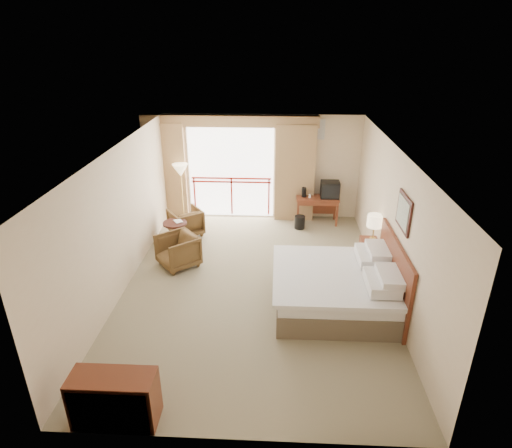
# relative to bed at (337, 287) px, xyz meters

# --- Properties ---
(floor) EXTENTS (7.00, 7.00, 0.00)m
(floor) POSITION_rel_bed_xyz_m (-1.50, 0.60, -0.38)
(floor) COLOR #807658
(floor) RESTS_ON ground
(ceiling) EXTENTS (7.00, 7.00, 0.00)m
(ceiling) POSITION_rel_bed_xyz_m (-1.50, 0.60, 2.32)
(ceiling) COLOR white
(ceiling) RESTS_ON wall_back
(wall_back) EXTENTS (5.00, 0.00, 5.00)m
(wall_back) POSITION_rel_bed_xyz_m (-1.50, 4.10, 0.97)
(wall_back) COLOR beige
(wall_back) RESTS_ON ground
(wall_front) EXTENTS (5.00, 0.00, 5.00)m
(wall_front) POSITION_rel_bed_xyz_m (-1.50, -2.90, 0.97)
(wall_front) COLOR beige
(wall_front) RESTS_ON ground
(wall_left) EXTENTS (0.00, 7.00, 7.00)m
(wall_left) POSITION_rel_bed_xyz_m (-4.00, 0.60, 0.97)
(wall_left) COLOR beige
(wall_left) RESTS_ON ground
(wall_right) EXTENTS (0.00, 7.00, 7.00)m
(wall_right) POSITION_rel_bed_xyz_m (1.00, 0.60, 0.97)
(wall_right) COLOR beige
(wall_right) RESTS_ON ground
(balcony_door) EXTENTS (2.40, 0.00, 2.40)m
(balcony_door) POSITION_rel_bed_xyz_m (-2.30, 4.08, 0.82)
(balcony_door) COLOR white
(balcony_door) RESTS_ON wall_back
(balcony_railing) EXTENTS (2.09, 0.03, 1.02)m
(balcony_railing) POSITION_rel_bed_xyz_m (-2.30, 4.06, 0.44)
(balcony_railing) COLOR #A51A0E
(balcony_railing) RESTS_ON wall_back
(curtain_left) EXTENTS (1.00, 0.26, 2.50)m
(curtain_left) POSITION_rel_bed_xyz_m (-3.95, 3.95, 0.87)
(curtain_left) COLOR olive
(curtain_left) RESTS_ON wall_back
(curtain_right) EXTENTS (1.00, 0.26, 2.50)m
(curtain_right) POSITION_rel_bed_xyz_m (-0.65, 3.95, 0.87)
(curtain_right) COLOR olive
(curtain_right) RESTS_ON wall_back
(valance) EXTENTS (4.40, 0.22, 0.28)m
(valance) POSITION_rel_bed_xyz_m (-2.30, 3.98, 2.17)
(valance) COLOR olive
(valance) RESTS_ON wall_back
(hvac_vent) EXTENTS (0.50, 0.04, 0.50)m
(hvac_vent) POSITION_rel_bed_xyz_m (-0.20, 4.07, 1.97)
(hvac_vent) COLOR silver
(hvac_vent) RESTS_ON wall_back
(bed) EXTENTS (2.13, 2.06, 0.97)m
(bed) POSITION_rel_bed_xyz_m (0.00, 0.00, 0.00)
(bed) COLOR brown
(bed) RESTS_ON floor
(headboard) EXTENTS (0.06, 2.10, 1.30)m
(headboard) POSITION_rel_bed_xyz_m (0.96, 0.00, 0.27)
(headboard) COLOR #592618
(headboard) RESTS_ON wall_right
(framed_art) EXTENTS (0.04, 0.72, 0.60)m
(framed_art) POSITION_rel_bed_xyz_m (0.97, 0.00, 1.47)
(framed_art) COLOR black
(framed_art) RESTS_ON wall_right
(nightstand) EXTENTS (0.45, 0.54, 0.64)m
(nightstand) POSITION_rel_bed_xyz_m (0.88, 1.36, -0.06)
(nightstand) COLOR #592618
(nightstand) RESTS_ON floor
(table_lamp) EXTENTS (0.31, 0.31, 0.54)m
(table_lamp) POSITION_rel_bed_xyz_m (0.88, 1.41, 0.69)
(table_lamp) COLOR tan
(table_lamp) RESTS_ON nightstand
(phone) EXTENTS (0.20, 0.17, 0.08)m
(phone) POSITION_rel_bed_xyz_m (0.83, 1.21, 0.31)
(phone) COLOR black
(phone) RESTS_ON nightstand
(desk) EXTENTS (1.08, 0.52, 0.70)m
(desk) POSITION_rel_bed_xyz_m (-0.06, 3.75, 0.17)
(desk) COLOR #592618
(desk) RESTS_ON floor
(tv) EXTENTS (0.47, 0.37, 0.42)m
(tv) POSITION_rel_bed_xyz_m (0.24, 3.70, 0.53)
(tv) COLOR black
(tv) RESTS_ON desk
(coffee_maker) EXTENTS (0.13, 0.13, 0.25)m
(coffee_maker) POSITION_rel_bed_xyz_m (-0.41, 3.71, 0.45)
(coffee_maker) COLOR black
(coffee_maker) RESTS_ON desk
(cup) EXTENTS (0.08, 0.08, 0.09)m
(cup) POSITION_rel_bed_xyz_m (-0.26, 3.66, 0.37)
(cup) COLOR white
(cup) RESTS_ON desk
(wastebasket) EXTENTS (0.27, 0.27, 0.33)m
(wastebasket) POSITION_rel_bed_xyz_m (-0.51, 3.31, -0.21)
(wastebasket) COLOR black
(wastebasket) RESTS_ON floor
(armchair_far) EXTENTS (0.99, 1.00, 0.66)m
(armchair_far) POSITION_rel_bed_xyz_m (-3.30, 2.82, -0.38)
(armchair_far) COLOR #4D351B
(armchair_far) RESTS_ON floor
(armchair_near) EXTENTS (1.06, 1.06, 0.70)m
(armchair_near) POSITION_rel_bed_xyz_m (-3.16, 1.30, -0.38)
(armchair_near) COLOR #4D351B
(armchair_near) RESTS_ON floor
(side_table) EXTENTS (0.54, 0.54, 0.59)m
(side_table) POSITION_rel_bed_xyz_m (-3.40, 2.20, 0.03)
(side_table) COLOR black
(side_table) RESTS_ON floor
(book) EXTENTS (0.26, 0.27, 0.02)m
(book) POSITION_rel_bed_xyz_m (-3.40, 2.20, 0.22)
(book) COLOR white
(book) RESTS_ON side_table
(floor_lamp) EXTENTS (0.39, 0.39, 1.54)m
(floor_lamp) POSITION_rel_bed_xyz_m (-3.52, 3.63, 0.95)
(floor_lamp) COLOR tan
(floor_lamp) RESTS_ON floor
(dresser) EXTENTS (1.06, 0.45, 0.71)m
(dresser) POSITION_rel_bed_xyz_m (-3.09, -2.68, -0.02)
(dresser) COLOR #592618
(dresser) RESTS_ON floor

